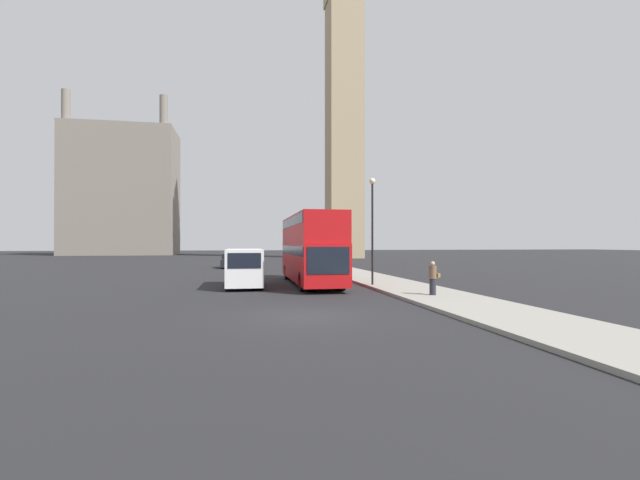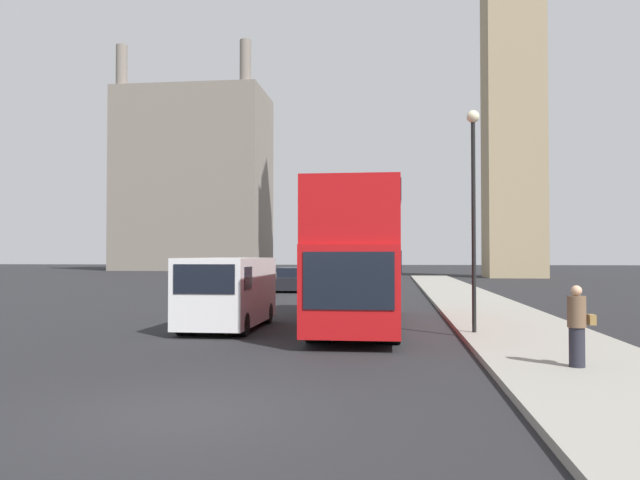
{
  "view_description": "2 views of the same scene",
  "coord_description": "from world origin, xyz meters",
  "views": [
    {
      "loc": [
        -2.21,
        -15.19,
        2.58
      ],
      "look_at": [
        2.46,
        10.31,
        2.8
      ],
      "focal_mm": 24.0,
      "sensor_mm": 36.0,
      "label": 1
    },
    {
      "loc": [
        3.14,
        -8.94,
        2.32
      ],
      "look_at": [
        -0.15,
        18.88,
        3.02
      ],
      "focal_mm": 35.0,
      "sensor_mm": 36.0,
      "label": 2
    }
  ],
  "objects": [
    {
      "name": "white_van",
      "position": [
        -2.08,
        10.29,
        1.21
      ],
      "size": [
        2.09,
        5.16,
        2.25
      ],
      "color": "white",
      "rests_on": "ground_plane"
    },
    {
      "name": "building_block_distant",
      "position": [
        -29.08,
        89.3,
        14.49
      ],
      "size": [
        23.23,
        14.45,
        35.19
      ],
      "color": "slate",
      "rests_on": "ground_plane"
    },
    {
      "name": "ground_plane",
      "position": [
        0.0,
        0.0,
        0.0
      ],
      "size": [
        300.0,
        300.0,
        0.0
      ],
      "primitive_type": "plane",
      "color": "black"
    },
    {
      "name": "pedestrian",
      "position": [
        6.7,
        3.75,
        0.94
      ],
      "size": [
        0.51,
        0.35,
        1.59
      ],
      "color": "#23232D",
      "rests_on": "sidewalk_strip"
    },
    {
      "name": "red_double_decker_bus",
      "position": [
        2.07,
        11.55,
        2.41
      ],
      "size": [
        2.52,
        11.39,
        4.32
      ],
      "color": "#B71114",
      "rests_on": "ground_plane"
    },
    {
      "name": "parked_sedan",
      "position": [
        -3.47,
        31.15,
        0.69
      ],
      "size": [
        1.75,
        4.49,
        1.54
      ],
      "color": "black",
      "rests_on": "ground_plane"
    },
    {
      "name": "street_lamp",
      "position": [
        5.4,
        9.13,
        4.24
      ],
      "size": [
        0.36,
        0.36,
        6.32
      ],
      "color": "black",
      "rests_on": "sidewalk_strip"
    }
  ]
}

